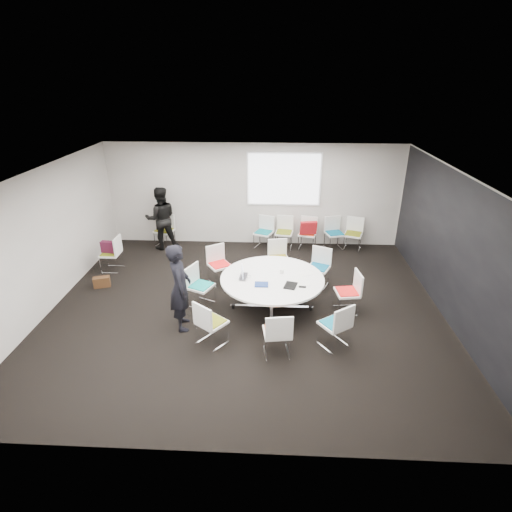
{
  "coord_description": "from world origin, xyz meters",
  "views": [
    {
      "loc": [
        0.56,
        -7.08,
        4.47
      ],
      "look_at": [
        0.2,
        0.4,
        1.0
      ],
      "focal_mm": 28.0,
      "sensor_mm": 36.0,
      "label": 1
    }
  ],
  "objects_px": {
    "laptop": "(246,277)",
    "cup": "(282,271)",
    "chair_ring_f": "(212,330)",
    "person_main": "(180,287)",
    "chair_ring_h": "(334,332)",
    "chair_ring_e": "(201,293)",
    "chair_back_a": "(264,238)",
    "chair_ring_b": "(318,274)",
    "chair_person_back": "(165,236)",
    "brown_bag": "(102,282)",
    "chair_back_c": "(307,239)",
    "chair_ring_g": "(277,341)",
    "chair_ring_c": "(279,265)",
    "chair_back_e": "(353,240)",
    "person_back": "(161,218)",
    "chair_back_b": "(284,238)",
    "conference_table": "(272,287)",
    "chair_ring_a": "(347,300)",
    "chair_spare_left": "(112,260)",
    "maroon_bag": "(109,247)",
    "chair_back_d": "(334,239)",
    "chair_ring_d": "(220,272)"
  },
  "relations": [
    {
      "from": "laptop",
      "to": "cup",
      "type": "height_order",
      "value": "cup"
    },
    {
      "from": "chair_ring_f",
      "to": "person_main",
      "type": "relative_size",
      "value": 0.51
    },
    {
      "from": "chair_ring_h",
      "to": "chair_ring_e",
      "type": "bearing_deg",
      "value": 119.25
    },
    {
      "from": "chair_back_a",
      "to": "person_main",
      "type": "distance_m",
      "value": 4.17
    },
    {
      "from": "chair_ring_b",
      "to": "person_main",
      "type": "height_order",
      "value": "person_main"
    },
    {
      "from": "chair_ring_f",
      "to": "chair_person_back",
      "type": "bearing_deg",
      "value": 151.7
    },
    {
      "from": "brown_bag",
      "to": "chair_back_c",
      "type": "bearing_deg",
      "value": 26.51
    },
    {
      "from": "chair_ring_g",
      "to": "person_main",
      "type": "relative_size",
      "value": 0.51
    },
    {
      "from": "chair_ring_c",
      "to": "chair_ring_g",
      "type": "bearing_deg",
      "value": 77.48
    },
    {
      "from": "chair_ring_b",
      "to": "chair_back_e",
      "type": "bearing_deg",
      "value": -94.13
    },
    {
      "from": "chair_person_back",
      "to": "brown_bag",
      "type": "bearing_deg",
      "value": 90.94
    },
    {
      "from": "person_main",
      "to": "laptop",
      "type": "xyz_separation_m",
      "value": [
        1.17,
        0.68,
        -0.11
      ]
    },
    {
      "from": "brown_bag",
      "to": "cup",
      "type": "bearing_deg",
      "value": -7.8
    },
    {
      "from": "person_back",
      "to": "chair_back_e",
      "type": "bearing_deg",
      "value": 163.22
    },
    {
      "from": "chair_ring_e",
      "to": "chair_ring_g",
      "type": "height_order",
      "value": "same"
    },
    {
      "from": "chair_back_b",
      "to": "person_back",
      "type": "height_order",
      "value": "person_back"
    },
    {
      "from": "conference_table",
      "to": "chair_ring_e",
      "type": "relative_size",
      "value": 2.36
    },
    {
      "from": "chair_ring_a",
      "to": "laptop",
      "type": "height_order",
      "value": "chair_ring_a"
    },
    {
      "from": "chair_ring_f",
      "to": "chair_back_c",
      "type": "xyz_separation_m",
      "value": [
        2.0,
        4.36,
        0.0
      ]
    },
    {
      "from": "chair_ring_h",
      "to": "chair_spare_left",
      "type": "distance_m",
      "value": 5.76
    },
    {
      "from": "chair_ring_b",
      "to": "chair_back_e",
      "type": "xyz_separation_m",
      "value": [
        1.14,
        2.11,
        0.0
      ]
    },
    {
      "from": "chair_ring_a",
      "to": "chair_back_e",
      "type": "relative_size",
      "value": 1.0
    },
    {
      "from": "chair_ring_a",
      "to": "chair_ring_h",
      "type": "relative_size",
      "value": 1.0
    },
    {
      "from": "chair_ring_f",
      "to": "person_back",
      "type": "xyz_separation_m",
      "value": [
        -1.98,
        4.24,
        0.59
      ]
    },
    {
      "from": "chair_ring_f",
      "to": "cup",
      "type": "relative_size",
      "value": 9.78
    },
    {
      "from": "chair_back_c",
      "to": "chair_person_back",
      "type": "height_order",
      "value": "same"
    },
    {
      "from": "cup",
      "to": "chair_ring_a",
      "type": "bearing_deg",
      "value": -9.31
    },
    {
      "from": "maroon_bag",
      "to": "conference_table",
      "type": "bearing_deg",
      "value": -21.99
    },
    {
      "from": "conference_table",
      "to": "chair_ring_b",
      "type": "bearing_deg",
      "value": 45.67
    },
    {
      "from": "chair_ring_h",
      "to": "chair_back_e",
      "type": "height_order",
      "value": "same"
    },
    {
      "from": "chair_ring_b",
      "to": "chair_ring_c",
      "type": "bearing_deg",
      "value": -1.05
    },
    {
      "from": "chair_back_b",
      "to": "person_back",
      "type": "xyz_separation_m",
      "value": [
        -3.34,
        -0.17,
        0.59
      ]
    },
    {
      "from": "chair_ring_e",
      "to": "chair_back_b",
      "type": "xyz_separation_m",
      "value": [
        1.77,
        3.11,
        0.0
      ]
    },
    {
      "from": "person_main",
      "to": "maroon_bag",
      "type": "distance_m",
      "value": 3.23
    },
    {
      "from": "chair_ring_h",
      "to": "chair_back_d",
      "type": "height_order",
      "value": "same"
    },
    {
      "from": "laptop",
      "to": "chair_ring_g",
      "type": "bearing_deg",
      "value": -150.64
    },
    {
      "from": "chair_ring_f",
      "to": "chair_ring_h",
      "type": "height_order",
      "value": "same"
    },
    {
      "from": "chair_back_c",
      "to": "chair_back_e",
      "type": "height_order",
      "value": "same"
    },
    {
      "from": "chair_ring_f",
      "to": "chair_ring_g",
      "type": "height_order",
      "value": "same"
    },
    {
      "from": "chair_back_a",
      "to": "maroon_bag",
      "type": "height_order",
      "value": "chair_back_a"
    },
    {
      "from": "chair_back_b",
      "to": "maroon_bag",
      "type": "distance_m",
      "value": 4.55
    },
    {
      "from": "chair_ring_f",
      "to": "chair_back_b",
      "type": "relative_size",
      "value": 1.0
    },
    {
      "from": "chair_ring_f",
      "to": "chair_ring_h",
      "type": "xyz_separation_m",
      "value": [
        2.18,
        0.05,
        0.0
      ]
    },
    {
      "from": "chair_ring_a",
      "to": "chair_back_d",
      "type": "distance_m",
      "value": 3.22
    },
    {
      "from": "chair_ring_e",
      "to": "chair_ring_c",
      "type": "bearing_deg",
      "value": 154.77
    },
    {
      "from": "chair_ring_a",
      "to": "chair_back_a",
      "type": "xyz_separation_m",
      "value": [
        -1.78,
        3.19,
        0.0
      ]
    },
    {
      "from": "chair_back_e",
      "to": "laptop",
      "type": "relative_size",
      "value": 2.58
    },
    {
      "from": "chair_ring_d",
      "to": "chair_back_d",
      "type": "relative_size",
      "value": 1.0
    },
    {
      "from": "chair_ring_h",
      "to": "maroon_bag",
      "type": "relative_size",
      "value": 2.2
    },
    {
      "from": "chair_ring_e",
      "to": "chair_person_back",
      "type": "height_order",
      "value": "same"
    }
  ]
}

